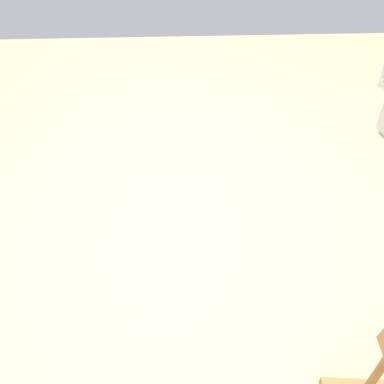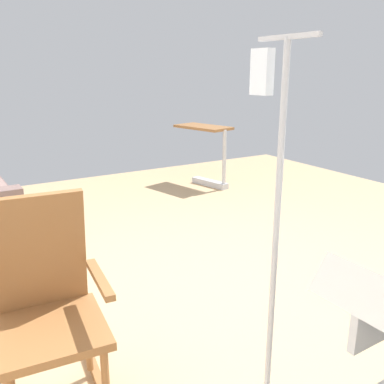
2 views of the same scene
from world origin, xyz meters
TOP-DOWN VIEW (x-y plane):
  - ground_plane at (0.00, 0.00)m, footprint 7.18×7.18m
  - rocking_chair at (-0.78, 1.54)m, footprint 0.80×0.54m
  - overbed_table at (2.28, -1.34)m, footprint 0.88×0.58m

SIDE VIEW (x-z plane):
  - ground_plane at x=0.00m, z-range 0.00..0.00m
  - rocking_chair at x=-0.78m, z-range -0.02..1.03m
  - overbed_table at x=2.28m, z-range 0.11..0.95m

